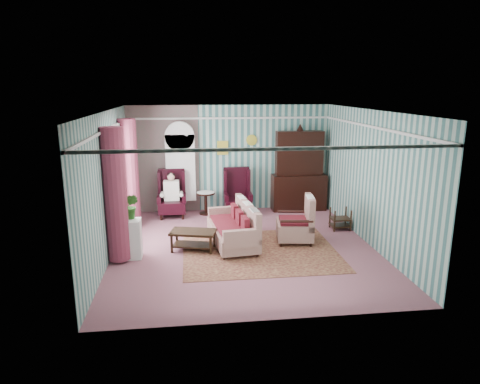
{
  "coord_description": "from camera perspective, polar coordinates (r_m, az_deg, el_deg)",
  "views": [
    {
      "loc": [
        -1.14,
        -8.61,
        3.36
      ],
      "look_at": [
        -0.01,
        0.6,
        1.08
      ],
      "focal_mm": 32.0,
      "sensor_mm": 36.0,
      "label": 1
    }
  ],
  "objects": [
    {
      "name": "wingback_right",
      "position": [
        11.46,
        -0.32,
        0.0
      ],
      "size": [
        0.76,
        0.8,
        1.25
      ],
      "primitive_type": "cube",
      "color": "black",
      "rests_on": "floor"
    },
    {
      "name": "floral_armchair",
      "position": [
        9.55,
        7.31,
        -3.91
      ],
      "size": [
        1.0,
        0.97,
        0.95
      ],
      "primitive_type": "cube",
      "rotation": [
        0.0,
        0.0,
        1.44
      ],
      "color": "#BAAA90",
      "rests_on": "floor"
    },
    {
      "name": "potted_plant_a",
      "position": [
        8.65,
        -15.4,
        -2.44
      ],
      "size": [
        0.47,
        0.43,
        0.43
      ],
      "primitive_type": "imported",
      "rotation": [
        0.0,
        0.0,
        -0.31
      ],
      "color": "#25591B",
      "rests_on": "plant_stand"
    },
    {
      "name": "rug",
      "position": [
        9.07,
        2.67,
        -7.91
      ],
      "size": [
        3.2,
        2.6,
        0.01
      ],
      "primitive_type": "cube",
      "color": "#51221B",
      "rests_on": "floor"
    },
    {
      "name": "round_side_table",
      "position": [
        11.63,
        -4.57,
        -1.5
      ],
      "size": [
        0.5,
        0.5,
        0.6
      ],
      "primitive_type": "cylinder",
      "color": "black",
      "rests_on": "floor"
    },
    {
      "name": "bookcase",
      "position": [
        11.67,
        -7.9,
        2.6
      ],
      "size": [
        0.8,
        0.28,
        2.24
      ],
      "primitive_type": "cube",
      "color": "silver",
      "rests_on": "floor"
    },
    {
      "name": "potted_plant_c",
      "position": [
        8.78,
        -15.72,
        -2.43
      ],
      "size": [
        0.26,
        0.26,
        0.37
      ],
      "primitive_type": "imported",
      "rotation": [
        0.0,
        0.0,
        0.33
      ],
      "color": "#28571B",
      "rests_on": "plant_stand"
    },
    {
      "name": "potted_plant_b",
      "position": [
        8.76,
        -14.28,
        -1.86
      ],
      "size": [
        0.35,
        0.32,
        0.52
      ],
      "primitive_type": "imported",
      "rotation": [
        0.0,
        0.0,
        -0.42
      ],
      "color": "#1B541A",
      "rests_on": "plant_stand"
    },
    {
      "name": "nest_table",
      "position": [
        10.63,
        13.22,
        -3.47
      ],
      "size": [
        0.45,
        0.38,
        0.54
      ],
      "primitive_type": "cube",
      "color": "black",
      "rests_on": "floor"
    },
    {
      "name": "wingback_left",
      "position": [
        11.4,
        -9.1,
        -0.25
      ],
      "size": [
        0.76,
        0.8,
        1.25
      ],
      "primitive_type": "cube",
      "color": "black",
      "rests_on": "floor"
    },
    {
      "name": "dresser_hutch",
      "position": [
        11.93,
        7.91,
        3.14
      ],
      "size": [
        1.5,
        0.56,
        2.36
      ],
      "primitive_type": "cube",
      "color": "black",
      "rests_on": "floor"
    },
    {
      "name": "floor",
      "position": [
        9.31,
        0.53,
        -7.35
      ],
      "size": [
        6.0,
        6.0,
        0.0
      ],
      "primitive_type": "plane",
      "color": "#915464",
      "rests_on": "ground"
    },
    {
      "name": "sofa",
      "position": [
        9.3,
        -1.04,
        -4.09
      ],
      "size": [
        1.23,
        1.96,
        1.0
      ],
      "primitive_type": "cube",
      "rotation": [
        0.0,
        0.0,
        1.69
      ],
      "color": "#C3BC97",
      "rests_on": "floor"
    },
    {
      "name": "plant_stand",
      "position": [
        8.91,
        -14.79,
        -6.08
      ],
      "size": [
        0.55,
        0.35,
        0.8
      ],
      "primitive_type": "cube",
      "color": "silver",
      "rests_on": "floor"
    },
    {
      "name": "room_shell",
      "position": [
        8.9,
        -3.55,
        5.03
      ],
      "size": [
        5.53,
        6.02,
        2.91
      ],
      "color": "#3A6A67",
      "rests_on": "ground"
    },
    {
      "name": "seated_woman",
      "position": [
        11.41,
        -9.09,
        -0.42
      ],
      "size": [
        0.44,
        0.4,
        1.18
      ],
      "primitive_type": null,
      "color": "beige",
      "rests_on": "floor"
    },
    {
      "name": "coffee_table",
      "position": [
        9.13,
        -6.25,
        -6.45
      ],
      "size": [
        1.03,
        0.72,
        0.42
      ],
      "primitive_type": "cube",
      "rotation": [
        0.0,
        0.0,
        -0.25
      ],
      "color": "black",
      "rests_on": "floor"
    }
  ]
}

